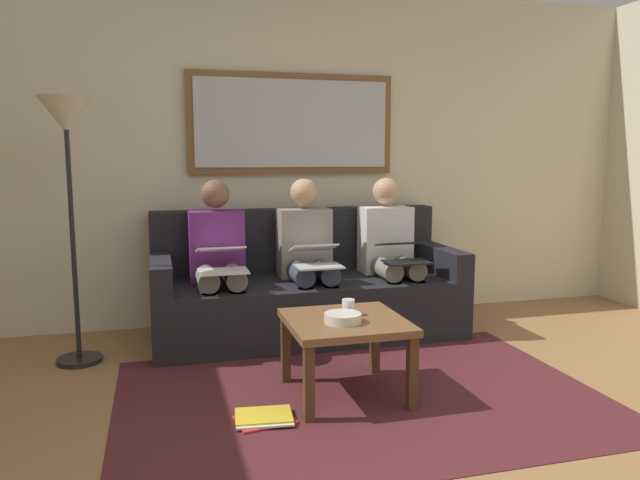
% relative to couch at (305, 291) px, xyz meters
% --- Properties ---
extents(wall_rear, '(6.00, 0.12, 2.60)m').
position_rel_couch_xyz_m(wall_rear, '(0.00, -0.48, 0.99)').
color(wall_rear, beige).
rests_on(wall_rear, ground_plane).
extents(area_rug, '(2.60, 1.80, 0.01)m').
position_rel_couch_xyz_m(area_rug, '(0.00, 1.27, -0.31)').
color(area_rug, '#4C1E23').
rests_on(area_rug, ground_plane).
extents(couch, '(2.20, 0.90, 0.90)m').
position_rel_couch_xyz_m(couch, '(0.00, 0.00, 0.00)').
color(couch, black).
rests_on(couch, ground_plane).
extents(framed_mirror, '(1.61, 0.05, 0.77)m').
position_rel_couch_xyz_m(framed_mirror, '(0.00, -0.39, 1.24)').
color(framed_mirror, brown).
extents(coffee_table, '(0.63, 0.63, 0.43)m').
position_rel_couch_xyz_m(coffee_table, '(0.07, 1.22, 0.06)').
color(coffee_table, brown).
rests_on(coffee_table, ground_plane).
extents(cup, '(0.07, 0.07, 0.09)m').
position_rel_couch_xyz_m(cup, '(0.04, 1.15, 0.17)').
color(cup, silver).
rests_on(cup, coffee_table).
extents(bowl, '(0.20, 0.20, 0.05)m').
position_rel_couch_xyz_m(bowl, '(0.11, 1.29, 0.15)').
color(bowl, beige).
rests_on(bowl, coffee_table).
extents(person_left, '(0.38, 0.58, 1.14)m').
position_rel_couch_xyz_m(person_left, '(-0.64, 0.07, 0.30)').
color(person_left, silver).
rests_on(person_left, couch).
extents(laptop_black, '(0.30, 0.34, 0.14)m').
position_rel_couch_xyz_m(laptop_black, '(-0.64, 0.32, 0.32)').
color(laptop_black, black).
extents(person_middle, '(0.38, 0.58, 1.14)m').
position_rel_couch_xyz_m(person_middle, '(0.00, 0.07, 0.30)').
color(person_middle, gray).
rests_on(person_middle, couch).
extents(laptop_silver, '(0.31, 0.35, 0.15)m').
position_rel_couch_xyz_m(laptop_silver, '(0.00, 0.31, 0.32)').
color(laptop_silver, silver).
extents(person_right, '(0.38, 0.58, 1.14)m').
position_rel_couch_xyz_m(person_right, '(0.64, 0.07, 0.30)').
color(person_right, '#66236B').
rests_on(person_right, couch).
extents(laptop_white, '(0.32, 0.38, 0.16)m').
position_rel_couch_xyz_m(laptop_white, '(0.64, 0.31, 0.32)').
color(laptop_white, white).
extents(magazine_stack, '(0.31, 0.25, 0.03)m').
position_rel_couch_xyz_m(magazine_stack, '(0.56, 1.44, -0.29)').
color(magazine_stack, red).
rests_on(magazine_stack, ground_plane).
extents(standing_lamp, '(0.32, 0.32, 1.66)m').
position_rel_couch_xyz_m(standing_lamp, '(1.55, 0.27, 1.06)').
color(standing_lamp, black).
rests_on(standing_lamp, ground_plane).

